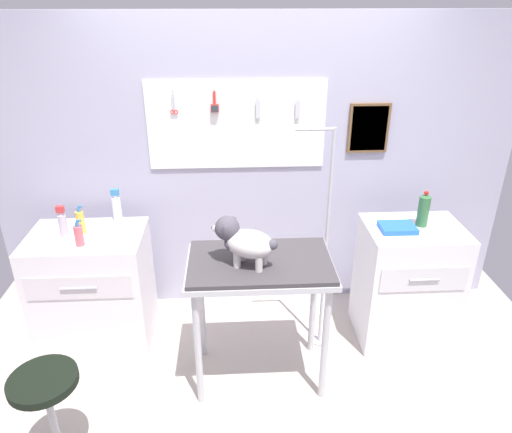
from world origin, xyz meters
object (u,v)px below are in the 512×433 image
at_px(grooming_table, 260,275).
at_px(soda_bottle, 423,210).
at_px(grooming_arm, 324,253).
at_px(stool, 46,394).
at_px(dog, 243,241).
at_px(cabinet_right, 407,283).
at_px(counter_left, 94,288).
at_px(spray_bottle_tall, 117,208).

relative_size(grooming_table, soda_bottle, 3.55).
height_order(grooming_table, grooming_arm, grooming_arm).
bearing_deg(stool, grooming_arm, 29.74).
bearing_deg(dog, soda_bottle, 19.37).
relative_size(grooming_arm, cabinet_right, 1.81).
distance_m(counter_left, cabinet_right, 2.31).
distance_m(dog, cabinet_right, 1.42).
bearing_deg(grooming_arm, spray_bottle_tall, 166.04).
bearing_deg(soda_bottle, stool, -156.05).
height_order(dog, spray_bottle_tall, dog).
bearing_deg(counter_left, grooming_arm, -5.62).
xyz_separation_m(grooming_arm, stool, (-1.62, -0.92, -0.26)).
xyz_separation_m(counter_left, spray_bottle_tall, (0.20, 0.20, 0.55)).
relative_size(grooming_table, stool, 1.46).
bearing_deg(grooming_table, grooming_arm, 33.11).
xyz_separation_m(grooming_arm, cabinet_right, (0.65, 0.07, -0.31)).
relative_size(spray_bottle_tall, soda_bottle, 1.01).
distance_m(dog, counter_left, 1.36).
xyz_separation_m(grooming_table, grooming_arm, (0.46, 0.30, -0.03)).
relative_size(grooming_arm, counter_left, 1.89).
bearing_deg(grooming_arm, grooming_table, -146.89).
relative_size(cabinet_right, soda_bottle, 3.57).
height_order(dog, soda_bottle, dog).
bearing_deg(stool, grooming_table, 28.32).
bearing_deg(stool, spray_bottle_tall, 83.10).
height_order(cabinet_right, spray_bottle_tall, spray_bottle_tall).
bearing_deg(cabinet_right, grooming_arm, -173.74).
relative_size(dog, soda_bottle, 1.57).
bearing_deg(grooming_arm, stool, -150.26).
xyz_separation_m(grooming_arm, spray_bottle_tall, (-1.46, 0.36, 0.21)).
relative_size(cabinet_right, stool, 1.47).
distance_m(grooming_table, cabinet_right, 1.22).
xyz_separation_m(grooming_table, dog, (-0.10, -0.04, 0.27)).
bearing_deg(spray_bottle_tall, grooming_arm, -13.96).
xyz_separation_m(grooming_arm, counter_left, (-1.66, 0.16, -0.34)).
bearing_deg(grooming_table, dog, -159.84).
bearing_deg(counter_left, soda_bottle, -1.43).
relative_size(grooming_table, grooming_arm, 0.55).
xyz_separation_m(grooming_table, spray_bottle_tall, (-1.00, 0.67, 0.19)).
bearing_deg(soda_bottle, dog, -160.63).
bearing_deg(cabinet_right, dog, -161.29).
xyz_separation_m(dog, soda_bottle, (1.27, 0.44, -0.04)).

